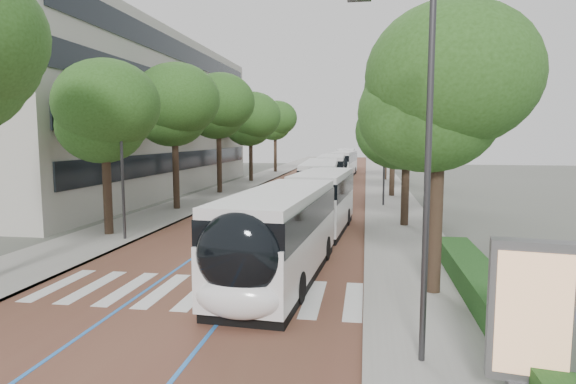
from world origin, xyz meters
The scene contains 22 objects.
ground centered at (0.00, 0.00, 0.00)m, with size 160.00×160.00×0.00m, color #51544C.
road centered at (0.00, 40.00, 0.01)m, with size 11.00×140.00×0.02m, color brown.
sidewalk_left centered at (-7.50, 40.00, 0.06)m, with size 4.00×140.00×0.12m, color gray.
sidewalk_right centered at (7.50, 40.00, 0.06)m, with size 4.00×140.00×0.12m, color gray.
kerb_left centered at (-5.60, 40.00, 0.06)m, with size 0.20×140.00×0.14m, color gray.
kerb_right centered at (5.60, 40.00, 0.06)m, with size 0.20×140.00×0.14m, color gray.
zebra_crossing centered at (0.20, 1.00, 0.03)m, with size 10.55×3.60×0.01m.
lane_line_left centered at (-1.60, 40.00, 0.02)m, with size 0.12×126.00×0.01m, color blue.
lane_line_right centered at (1.60, 40.00, 0.02)m, with size 0.12×126.00×0.01m, color blue.
office_building centered at (-19.47, 28.00, 7.00)m, with size 18.11×40.00×14.00m.
hedge centered at (9.10, 0.00, 0.52)m, with size 1.20×14.00×0.80m, color #194216.
streetlight_near centered at (6.62, -3.00, 4.82)m, with size 1.82×0.20×8.00m.
streetlight_far centered at (6.62, 22.00, 4.82)m, with size 1.82×0.20×8.00m.
lamp_post_left centered at (-6.10, 8.00, 4.12)m, with size 0.14×0.14×8.00m, color #333336.
trees_left centered at (-7.50, 26.81, 7.07)m, with size 6.36×60.74×10.09m.
trees_right centered at (7.70, 21.17, 6.23)m, with size 5.98×47.24×8.80m.
lead_bus centered at (2.83, 6.67, 1.63)m, with size 3.76×18.52×3.20m.
bus_queued_0 centered at (2.06, 22.88, 1.62)m, with size 3.07×12.50×3.20m.
bus_queued_1 centered at (2.01, 35.86, 1.62)m, with size 2.93×12.47×3.20m.
bus_queued_2 centered at (2.59, 48.88, 1.62)m, with size 3.26×12.53×3.20m.
bus_queued_3 centered at (2.36, 62.20, 1.62)m, with size 2.57×12.40×3.20m.
ad_panel centered at (8.53, -4.47, 1.74)m, with size 1.53×0.67×3.08m.
Camera 1 is at (5.50, -13.55, 5.05)m, focal length 30.00 mm.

